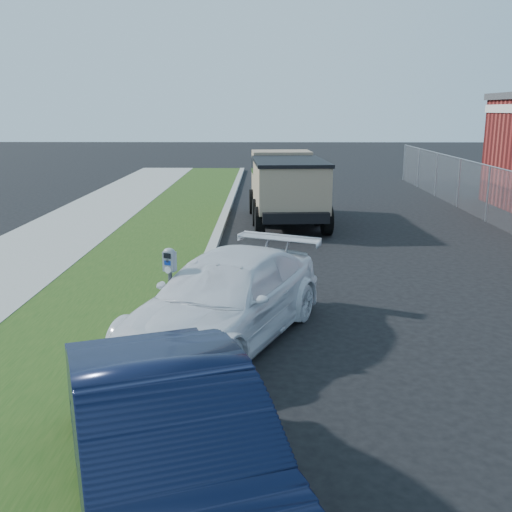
{
  "coord_description": "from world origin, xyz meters",
  "views": [
    {
      "loc": [
        -1.25,
        -9.42,
        3.54
      ],
      "look_at": [
        -1.4,
        1.0,
        1.0
      ],
      "focal_mm": 42.0,
      "sensor_mm": 36.0,
      "label": 1
    }
  ],
  "objects_px": {
    "navy_sedan": "(172,456)",
    "dump_truck": "(286,184)",
    "parking_meter": "(170,272)",
    "white_wagon": "(228,298)"
  },
  "relations": [
    {
      "from": "dump_truck",
      "to": "navy_sedan",
      "type": "bearing_deg",
      "value": -99.44
    },
    {
      "from": "parking_meter",
      "to": "navy_sedan",
      "type": "bearing_deg",
      "value": -58.48
    },
    {
      "from": "white_wagon",
      "to": "dump_truck",
      "type": "distance_m",
      "value": 10.42
    },
    {
      "from": "white_wagon",
      "to": "dump_truck",
      "type": "height_order",
      "value": "dump_truck"
    },
    {
      "from": "white_wagon",
      "to": "navy_sedan",
      "type": "bearing_deg",
      "value": -68.34
    },
    {
      "from": "parking_meter",
      "to": "white_wagon",
      "type": "xyz_separation_m",
      "value": [
        0.86,
        0.21,
        -0.47
      ]
    },
    {
      "from": "navy_sedan",
      "to": "white_wagon",
      "type": "bearing_deg",
      "value": 66.85
    },
    {
      "from": "dump_truck",
      "to": "parking_meter",
      "type": "bearing_deg",
      "value": -105.26
    },
    {
      "from": "navy_sedan",
      "to": "dump_truck",
      "type": "distance_m",
      "value": 14.94
    },
    {
      "from": "dump_truck",
      "to": "white_wagon",
      "type": "bearing_deg",
      "value": -100.82
    }
  ]
}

